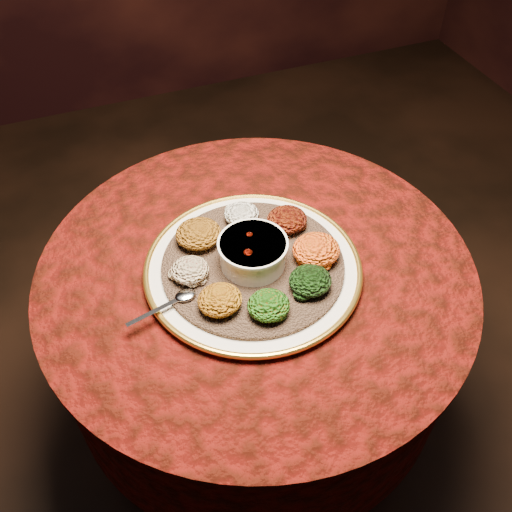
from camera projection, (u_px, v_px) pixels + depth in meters
name	position (u px, v px, depth m)	size (l,w,h in m)	color
table	(256.00, 316.00, 1.38)	(0.96, 0.96, 0.73)	black
platter	(253.00, 268.00, 1.22)	(0.52, 0.52, 0.02)	white
injera	(253.00, 264.00, 1.22)	(0.39, 0.39, 0.01)	brown
stew_bowl	(253.00, 251.00, 1.19)	(0.15, 0.15, 0.06)	white
spoon	(181.00, 298.00, 1.14)	(0.15, 0.05, 0.01)	silver
portion_ayib	(242.00, 214.00, 1.29)	(0.08, 0.08, 0.04)	white
portion_kitfo	(287.00, 220.00, 1.27)	(0.09, 0.09, 0.04)	black
portion_tikil	(316.00, 250.00, 1.21)	(0.10, 0.10, 0.05)	#A2770D
portion_gomen	(310.00, 281.00, 1.15)	(0.09, 0.08, 0.04)	black
portion_mixveg	(269.00, 305.00, 1.11)	(0.08, 0.08, 0.04)	#9B2E0A
portion_kik	(220.00, 300.00, 1.12)	(0.09, 0.08, 0.04)	#995E0D
portion_timatim	(190.00, 270.00, 1.17)	(0.08, 0.08, 0.04)	maroon
portion_shiro	(198.00, 234.00, 1.24)	(0.10, 0.10, 0.05)	brown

